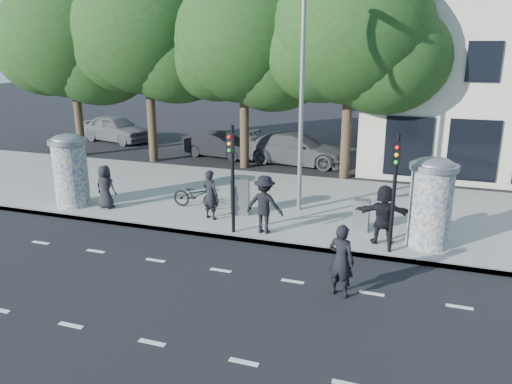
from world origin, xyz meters
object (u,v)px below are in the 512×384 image
at_px(traffic_pole_far, 395,182).
at_px(ped_f, 384,214).
at_px(cabinet_left, 240,196).
at_px(car_left, 116,128).
at_px(bicycle, 196,195).
at_px(ad_column_left, 70,169).
at_px(ped_d, 264,204).
at_px(car_mid, 220,145).
at_px(ped_a, 105,187).
at_px(cabinet_right, 361,215).
at_px(man_road, 341,261).
at_px(car_right, 297,149).
at_px(street_lamp, 302,78).
at_px(ad_column_right, 431,200).
at_px(ped_b, 210,195).

bearing_deg(traffic_pole_far, ped_f, 112.39).
height_order(cabinet_left, car_left, car_left).
bearing_deg(bicycle, ad_column_left, 105.57).
xyz_separation_m(ped_d, car_mid, (-5.85, 10.28, -0.40)).
height_order(ad_column_left, bicycle, ad_column_left).
height_order(ped_a, cabinet_right, ped_a).
height_order(ped_f, cabinet_left, ped_f).
distance_m(ped_f, car_left, 21.23).
distance_m(man_road, cabinet_left, 6.23).
distance_m(cabinet_left, car_right, 8.68).
bearing_deg(bicycle, car_mid, 17.76).
relative_size(ped_f, bicycle, 1.00).
distance_m(ad_column_left, cabinet_left, 6.31).
xyz_separation_m(street_lamp, cabinet_left, (-1.83, -1.04, -4.00)).
relative_size(bicycle, car_left, 0.37).
bearing_deg(ped_f, traffic_pole_far, 103.54).
xyz_separation_m(traffic_pole_far, ped_a, (-10.04, 0.81, -1.29)).
bearing_deg(street_lamp, ped_d, -100.66).
height_order(ad_column_right, car_mid, ad_column_right).
bearing_deg(ad_column_left, cabinet_right, 4.43).
bearing_deg(ped_a, ad_column_right, -177.15).
bearing_deg(car_left, car_right, -85.21).
bearing_deg(ad_column_left, traffic_pole_far, -3.55).
height_order(ad_column_right, man_road, ad_column_right).
bearing_deg(bicycle, ped_b, -132.64).
distance_m(ped_d, bicycle, 3.51).
height_order(ped_a, ped_d, ped_d).
distance_m(ped_f, man_road, 3.44).
xyz_separation_m(ped_b, car_right, (0.53, 9.48, -0.21)).
bearing_deg(bicycle, street_lamp, -75.09).
bearing_deg(ad_column_left, ped_f, -0.30).
height_order(ad_column_left, ped_b, ad_column_left).
xyz_separation_m(ad_column_left, ped_f, (11.13, -0.06, -0.49)).
height_order(ped_d, car_right, ped_d).
height_order(cabinet_right, car_right, car_right).
height_order(ped_f, bicycle, ped_f).
bearing_deg(car_mid, traffic_pole_far, -127.74).
distance_m(ad_column_right, ped_b, 7.02).
height_order(ped_d, man_road, ped_d).
bearing_deg(bicycle, cabinet_left, -93.25).
distance_m(ped_a, cabinet_right, 9.06).
xyz_separation_m(ad_column_right, street_lamp, (-4.40, 1.93, 3.26)).
relative_size(ad_column_left, cabinet_left, 2.06).
relative_size(ped_d, car_right, 0.34).
relative_size(ped_f, car_mid, 0.44).
bearing_deg(ped_f, ped_b, -12.27).
bearing_deg(ped_f, cabinet_right, -58.08).
xyz_separation_m(man_road, cabinet_left, (-4.29, 4.52, -0.12)).
relative_size(ad_column_right, ped_f, 1.48).
relative_size(ped_d, ped_f, 1.03).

